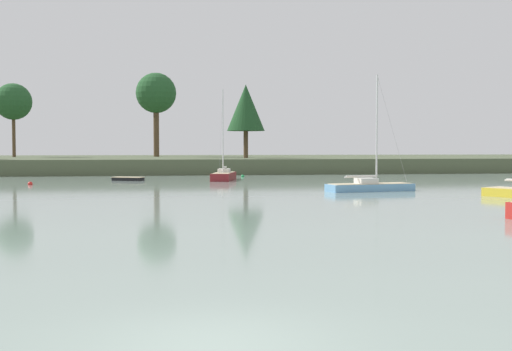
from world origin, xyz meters
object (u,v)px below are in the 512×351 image
(dinghy_black, at_px, (128,179))
(sailboat_maroon, at_px, (224,178))
(sailboat_skyblue, at_px, (370,189))
(mooring_buoy_red, at_px, (30,184))
(mooring_buoy_green, at_px, (243,176))

(dinghy_black, xyz_separation_m, sailboat_maroon, (9.44, -0.69, 0.08))
(sailboat_skyblue, xyz_separation_m, mooring_buoy_red, (-26.80, 12.31, -0.12))
(sailboat_skyblue, bearing_deg, dinghy_black, 135.45)
(mooring_buoy_red, bearing_deg, dinghy_black, 36.59)
(mooring_buoy_green, bearing_deg, sailboat_maroon, -112.85)
(dinghy_black, bearing_deg, mooring_buoy_red, -143.41)
(mooring_buoy_red, bearing_deg, mooring_buoy_green, 30.53)
(sailboat_skyblue, relative_size, mooring_buoy_green, 20.62)
(dinghy_black, bearing_deg, mooring_buoy_green, 26.03)
(dinghy_black, relative_size, mooring_buoy_red, 7.25)
(dinghy_black, xyz_separation_m, mooring_buoy_green, (12.25, 5.98, -0.05))
(dinghy_black, relative_size, sailboat_skyblue, 0.37)
(dinghy_black, distance_m, mooring_buoy_green, 13.63)
(sailboat_skyblue, height_order, mooring_buoy_red, sailboat_skyblue)
(sailboat_skyblue, distance_m, sailboat_maroon, 19.92)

